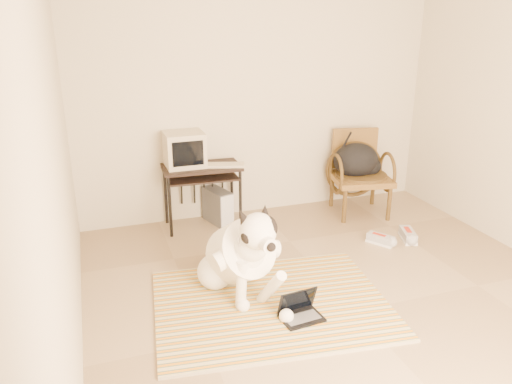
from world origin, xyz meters
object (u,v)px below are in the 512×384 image
crt_monitor (184,149)px  backpack (358,161)px  dog (240,255)px  pc_tower (218,206)px  computer_desk (202,175)px  rattan_chair (359,173)px  laptop (300,311)px

crt_monitor → backpack: (1.91, -0.24, -0.24)m
dog → pc_tower: bearing=82.1°
computer_desk → rattan_chair: (1.78, -0.15, -0.11)m
dog → computer_desk: bearing=88.7°
computer_desk → crt_monitor: bearing=152.7°
computer_desk → backpack: size_ratio=1.48×
backpack → pc_tower: bearing=172.4°
dog → computer_desk: (0.03, 1.46, 0.23)m
computer_desk → crt_monitor: (-0.16, 0.08, 0.27)m
crt_monitor → pc_tower: size_ratio=0.93×
laptop → backpack: size_ratio=0.58×
crt_monitor → dog: bearing=-85.4°
dog → pc_tower: dog is taller
crt_monitor → rattan_chair: crt_monitor is taller
dog → laptop: 0.64m
laptop → computer_desk: size_ratio=0.39×
pc_tower → backpack: backpack is taller
laptop → crt_monitor: bearing=102.1°
pc_tower → computer_desk: bearing=-164.2°
computer_desk → pc_tower: 0.43m
rattan_chair → pc_tower: bearing=172.8°
backpack → computer_desk: bearing=174.8°
computer_desk → crt_monitor: crt_monitor is taller
laptop → computer_desk: (-0.28, 1.94, 0.50)m
crt_monitor → rattan_chair: (1.94, -0.23, -0.38)m
computer_desk → backpack: 1.76m
crt_monitor → backpack: size_ratio=0.71×
computer_desk → pc_tower: size_ratio=1.92×
pc_tower → laptop: bearing=-87.1°
dog → backpack: bearing=36.0°
computer_desk → rattan_chair: size_ratio=0.89×
rattan_chair → backpack: rattan_chair is taller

